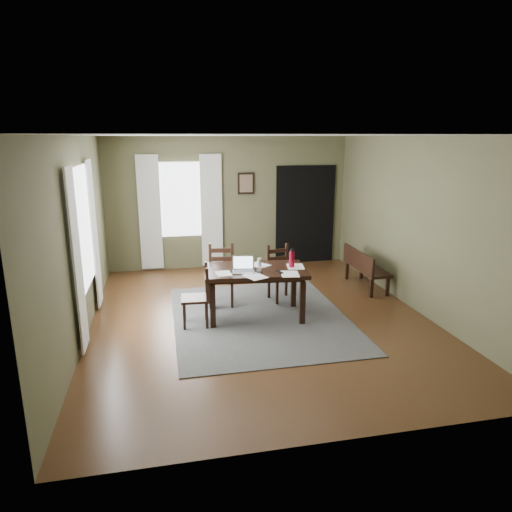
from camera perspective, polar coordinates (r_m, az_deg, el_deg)
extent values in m
cube|color=#492C16|center=(7.04, 0.51, -7.76)|extent=(5.00, 6.00, 0.01)
cube|color=brown|center=(9.55, -3.36, 6.64)|extent=(5.00, 0.02, 2.70)
cube|color=brown|center=(3.87, 10.17, -5.67)|extent=(5.00, 0.02, 2.70)
cube|color=brown|center=(6.58, -21.25, 2.01)|extent=(0.02, 6.00, 2.70)
cube|color=brown|center=(7.57, 19.39, 3.72)|extent=(0.02, 6.00, 2.70)
cube|color=white|center=(6.51, 0.56, 14.85)|extent=(5.00, 6.00, 0.02)
cube|color=#454545|center=(7.03, 0.51, -7.67)|extent=(2.60, 3.20, 0.01)
cube|color=black|center=(6.84, -0.06, -1.84)|extent=(1.59, 1.05, 0.06)
cube|color=black|center=(6.86, -0.06, -2.28)|extent=(1.42, 0.88, 0.05)
cube|color=black|center=(6.60, -5.42, -6.21)|extent=(0.09, 0.09, 0.64)
cube|color=black|center=(7.27, -5.50, -4.24)|extent=(0.09, 0.09, 0.64)
cube|color=black|center=(6.74, 5.82, -5.79)|extent=(0.09, 0.09, 0.64)
cube|color=black|center=(7.39, 4.71, -3.90)|extent=(0.09, 0.09, 0.64)
cube|color=black|center=(6.68, -7.63, -5.29)|extent=(0.42, 0.42, 0.04)
cube|color=black|center=(6.90, -8.93, -6.54)|extent=(0.04, 0.04, 0.38)
cube|color=black|center=(6.90, -6.26, -6.44)|extent=(0.04, 0.04, 0.38)
cube|color=black|center=(6.60, -8.94, -7.53)|extent=(0.04, 0.04, 0.38)
cube|color=black|center=(6.61, -6.15, -7.43)|extent=(0.04, 0.04, 0.38)
cube|color=black|center=(6.76, -6.22, -2.73)|extent=(0.04, 0.04, 0.49)
cube|color=black|center=(6.44, -6.09, -3.62)|extent=(0.04, 0.04, 0.49)
cube|color=black|center=(6.64, -6.13, -4.24)|extent=(0.04, 0.29, 0.07)
cube|color=black|center=(6.60, -6.16, -3.16)|extent=(0.04, 0.29, 0.07)
cube|color=black|center=(6.56, -6.19, -2.07)|extent=(0.04, 0.29, 0.07)
cube|color=black|center=(7.45, -4.35, -2.79)|extent=(0.49, 0.49, 0.04)
cube|color=black|center=(7.36, -5.72, -4.91)|extent=(0.05, 0.05, 0.42)
cube|color=black|center=(7.69, -5.57, -4.04)|extent=(0.05, 0.05, 0.42)
cube|color=black|center=(7.35, -3.01, -4.89)|extent=(0.05, 0.05, 0.42)
cube|color=black|center=(7.68, -2.98, -4.02)|extent=(0.05, 0.05, 0.42)
cube|color=black|center=(7.57, -5.74, -0.37)|extent=(0.05, 0.05, 0.53)
cube|color=black|center=(7.55, -2.95, -0.34)|extent=(0.05, 0.05, 0.53)
cube|color=black|center=(7.60, -4.33, -1.39)|extent=(0.32, 0.08, 0.07)
cube|color=black|center=(7.56, -4.35, -0.35)|extent=(0.32, 0.08, 0.07)
cube|color=black|center=(7.52, -4.37, 0.70)|extent=(0.32, 0.08, 0.07)
cube|color=black|center=(7.63, 3.25, -2.54)|extent=(0.47, 0.47, 0.04)
cube|color=black|center=(7.49, 2.64, -4.60)|extent=(0.04, 0.04, 0.39)
cube|color=black|center=(7.77, 1.62, -3.87)|extent=(0.04, 0.04, 0.39)
cube|color=black|center=(7.63, 4.87, -4.28)|extent=(0.04, 0.04, 0.39)
cube|color=black|center=(7.91, 3.78, -3.57)|extent=(0.04, 0.04, 0.39)
cube|color=black|center=(7.65, 1.52, -0.45)|extent=(0.05, 0.05, 0.50)
cube|color=black|center=(7.79, 3.84, -0.20)|extent=(0.05, 0.05, 0.50)
cube|color=black|center=(7.75, 2.68, -1.29)|extent=(0.30, 0.08, 0.07)
cube|color=black|center=(7.72, 2.69, -0.33)|extent=(0.30, 0.08, 0.07)
cube|color=black|center=(7.69, 2.70, 0.64)|extent=(0.30, 0.08, 0.07)
cube|color=black|center=(8.55, 13.68, -1.43)|extent=(0.40, 1.24, 0.05)
cube|color=black|center=(8.22, 16.11, -3.69)|extent=(0.05, 0.05, 0.34)
cube|color=black|center=(8.09, 14.23, -3.86)|extent=(0.05, 0.05, 0.34)
cube|color=black|center=(9.12, 13.04, -1.67)|extent=(0.05, 0.05, 0.34)
cube|color=black|center=(9.00, 11.30, -1.79)|extent=(0.05, 0.05, 0.34)
cube|color=black|center=(8.43, 12.66, -0.35)|extent=(0.04, 1.24, 0.30)
cube|color=#B7B7BC|center=(6.66, -1.59, -1.96)|extent=(0.36, 0.27, 0.02)
cube|color=#B7B7BC|center=(6.74, -1.62, -0.79)|extent=(0.33, 0.11, 0.21)
cube|color=silver|center=(6.74, -1.61, -0.81)|extent=(0.29, 0.09, 0.18)
cube|color=#3F3F42|center=(6.65, -1.59, -1.91)|extent=(0.29, 0.17, 0.00)
cube|color=#3F3F42|center=(6.65, 0.38, -1.91)|extent=(0.09, 0.12, 0.04)
cube|color=black|center=(6.65, 2.96, -2.00)|extent=(0.08, 0.17, 0.02)
cylinder|color=silver|center=(6.89, 0.42, -0.84)|extent=(0.08, 0.08, 0.14)
cylinder|color=#AC0D27|center=(6.91, 4.49, -0.41)|extent=(0.09, 0.09, 0.24)
cylinder|color=black|center=(6.87, 4.52, 0.73)|extent=(0.05, 0.05, 0.04)
cube|color=white|center=(6.61, -4.09, -2.19)|extent=(0.23, 0.29, 0.00)
cube|color=white|center=(6.59, 4.26, -2.25)|extent=(0.30, 0.36, 0.00)
cube|color=white|center=(7.03, 0.40, -1.12)|extent=(0.37, 0.39, 0.00)
cube|color=white|center=(6.97, 4.94, -1.32)|extent=(0.30, 0.36, 0.00)
cube|color=white|center=(6.46, -0.11, -2.56)|extent=(0.36, 0.41, 0.00)
cube|color=white|center=(6.75, -20.82, 3.21)|extent=(0.01, 1.30, 1.70)
cube|color=white|center=(9.41, -9.42, 6.97)|extent=(1.00, 0.01, 1.50)
cube|color=silver|center=(6.01, -21.45, -0.62)|extent=(0.03, 0.48, 2.30)
cube|color=silver|center=(7.59, -19.54, 2.58)|extent=(0.03, 0.48, 2.30)
cube|color=silver|center=(9.41, -13.13, 5.24)|extent=(0.44, 0.03, 2.30)
cube|color=silver|center=(9.46, -5.58, 5.61)|extent=(0.44, 0.03, 2.30)
cube|color=black|center=(9.53, -1.26, 9.07)|extent=(0.34, 0.03, 0.44)
cube|color=brown|center=(9.52, -1.25, 9.06)|extent=(0.27, 0.01, 0.36)
cube|color=black|center=(9.94, 6.17, 5.15)|extent=(1.30, 0.03, 2.10)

